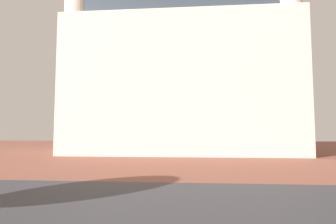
# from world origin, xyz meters

# --- Properties ---
(ground_plane) EXTENTS (120.00, 120.00, 0.00)m
(ground_plane) POSITION_xyz_m (0.00, 10.00, 0.00)
(ground_plane) COLOR brown
(street_asphalt_strip) EXTENTS (120.00, 7.13, 0.00)m
(street_asphalt_strip) POSITION_xyz_m (0.00, 8.52, 0.00)
(street_asphalt_strip) COLOR #38383D
(street_asphalt_strip) RESTS_ON ground_plane
(landmark_building) EXTENTS (25.56, 14.77, 33.73)m
(landmark_building) POSITION_xyz_m (0.22, 31.90, 9.64)
(landmark_building) COLOR beige
(landmark_building) RESTS_ON ground_plane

